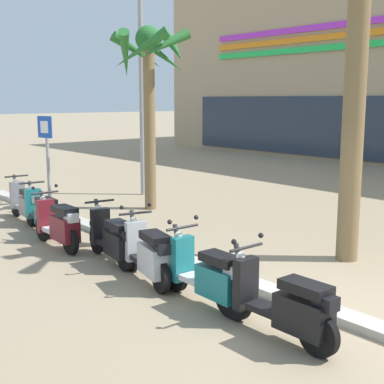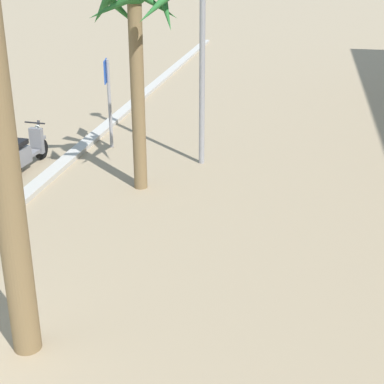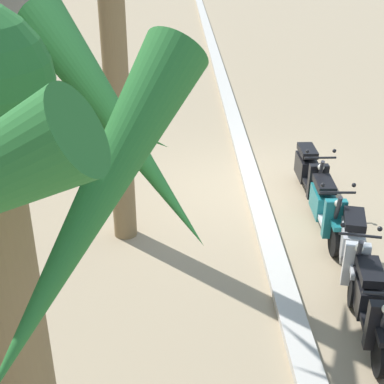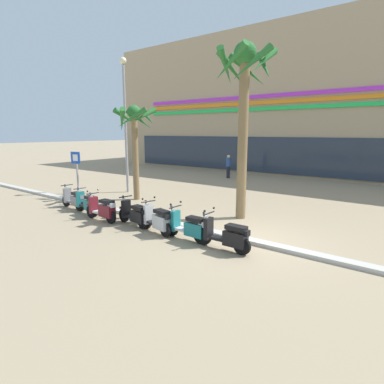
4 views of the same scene
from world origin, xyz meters
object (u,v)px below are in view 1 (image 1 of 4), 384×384
at_px(scooter_black_mid_centre, 113,239).
at_px(scooter_teal_second_in_line, 207,275).
at_px(scooter_maroon_lead_nearest, 59,225).
at_px(crossing_sign, 47,148).
at_px(palm_tree_far_corner, 150,70).
at_px(scooter_grey_last_in_row, 26,204).
at_px(scooter_silver_gap_after_mid, 149,255).
at_px(scooter_black_mid_rear, 284,305).
at_px(scooter_teal_mid_front, 42,213).
at_px(pedestrian_by_palm_tree, 350,152).
at_px(street_lamp, 141,45).

height_order(scooter_black_mid_centre, scooter_teal_second_in_line, scooter_teal_second_in_line).
xyz_separation_m(scooter_maroon_lead_nearest, crossing_sign, (-4.66, 1.99, 1.04)).
bearing_deg(palm_tree_far_corner, scooter_grey_last_in_row, -101.44).
xyz_separation_m(scooter_silver_gap_after_mid, crossing_sign, (-7.37, 1.80, 1.04)).
bearing_deg(scooter_silver_gap_after_mid, scooter_grey_last_in_row, 177.10).
bearing_deg(palm_tree_far_corner, crossing_sign, -148.79).
bearing_deg(scooter_silver_gap_after_mid, scooter_teal_second_in_line, 3.36).
distance_m(scooter_silver_gap_after_mid, palm_tree_far_corner, 6.59).
distance_m(scooter_silver_gap_after_mid, scooter_teal_second_in_line, 1.29).
distance_m(scooter_black_mid_centre, crossing_sign, 6.43).
xyz_separation_m(scooter_black_mid_centre, palm_tree_far_corner, (-3.43, 3.31, 3.15)).
relative_size(scooter_silver_gap_after_mid, scooter_black_mid_rear, 0.92).
xyz_separation_m(scooter_teal_mid_front, scooter_teal_second_in_line, (5.40, -0.04, 0.00)).
xyz_separation_m(scooter_black_mid_centre, scooter_silver_gap_after_mid, (1.25, -0.13, 0.02)).
bearing_deg(pedestrian_by_palm_tree, palm_tree_far_corner, -88.68).
height_order(palm_tree_far_corner, street_lamp, street_lamp).
relative_size(scooter_silver_gap_after_mid, pedestrian_by_palm_tree, 0.99).
xyz_separation_m(scooter_teal_mid_front, scooter_black_mid_rear, (6.81, -0.08, 0.01)).
relative_size(scooter_grey_last_in_row, scooter_black_mid_centre, 1.04).
height_order(scooter_teal_second_in_line, scooter_black_mid_rear, same).
height_order(scooter_maroon_lead_nearest, street_lamp, street_lamp).
bearing_deg(crossing_sign, scooter_teal_mid_front, -27.36).
bearing_deg(scooter_grey_last_in_row, crossing_sign, 143.20).
height_order(scooter_teal_mid_front, scooter_black_mid_rear, scooter_black_mid_rear).
xyz_separation_m(scooter_black_mid_rear, palm_tree_far_corner, (-7.37, 3.39, 3.14)).
bearing_deg(scooter_teal_second_in_line, scooter_black_mid_centre, 178.83).
xyz_separation_m(scooter_teal_mid_front, pedestrian_by_palm_tree, (-0.78, 12.67, 0.47)).
bearing_deg(scooter_maroon_lead_nearest, scooter_grey_last_in_row, 170.17).
distance_m(scooter_maroon_lead_nearest, pedestrian_by_palm_tree, 13.17).
distance_m(scooter_teal_mid_front, crossing_sign, 3.81).
xyz_separation_m(crossing_sign, pedestrian_by_palm_tree, (2.47, 10.99, -0.60)).
relative_size(scooter_teal_mid_front, scooter_teal_second_in_line, 1.02).
distance_m(scooter_black_mid_centre, scooter_black_mid_rear, 3.94).
bearing_deg(scooter_maroon_lead_nearest, pedestrian_by_palm_tree, 99.55).
xyz_separation_m(scooter_teal_mid_front, crossing_sign, (-3.25, 1.68, 1.06)).
height_order(pedestrian_by_palm_tree, street_lamp, street_lamp).
distance_m(scooter_grey_last_in_row, scooter_silver_gap_after_mid, 5.33).
bearing_deg(scooter_teal_mid_front, scooter_silver_gap_after_mid, -1.66).
xyz_separation_m(scooter_maroon_lead_nearest, street_lamp, (-3.87, 4.67, 3.94)).
xyz_separation_m(scooter_maroon_lead_nearest, pedestrian_by_palm_tree, (-2.18, 12.98, 0.44)).
relative_size(scooter_maroon_lead_nearest, crossing_sign, 0.74).
bearing_deg(scooter_teal_mid_front, scooter_black_mid_rear, -0.65).
bearing_deg(scooter_black_mid_centre, scooter_teal_mid_front, -179.84).
height_order(crossing_sign, street_lamp, street_lamp).
bearing_deg(crossing_sign, scooter_black_mid_rear, -9.93).
bearing_deg(palm_tree_far_corner, scooter_teal_second_in_line, -29.38).
bearing_deg(crossing_sign, scooter_black_mid_centre, -15.32).
height_order(scooter_grey_last_in_row, scooter_maroon_lead_nearest, scooter_maroon_lead_nearest).
distance_m(scooter_maroon_lead_nearest, palm_tree_far_corner, 5.17).
xyz_separation_m(scooter_silver_gap_after_mid, street_lamp, (-6.58, 4.49, 3.94)).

